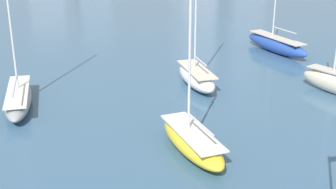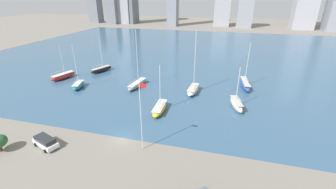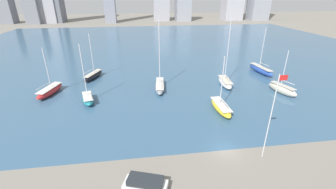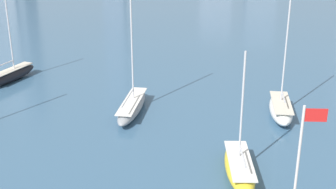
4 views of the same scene
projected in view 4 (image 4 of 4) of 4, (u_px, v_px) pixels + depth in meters
name	position (u px, v px, depth m)	size (l,w,h in m)	color
harbor_water	(194.00, 24.00, 94.61)	(180.00, 140.00, 0.00)	#385B7A
sailboat_black	(11.00, 75.00, 62.62)	(4.99, 8.81, 12.13)	black
sailboat_gray	(132.00, 105.00, 52.93)	(3.30, 10.42, 16.35)	gray
sailboat_yellow	(239.00, 167.00, 40.34)	(2.72, 8.61, 11.05)	yellow
sailboat_white	(281.00, 108.00, 51.84)	(3.04, 8.23, 16.74)	white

